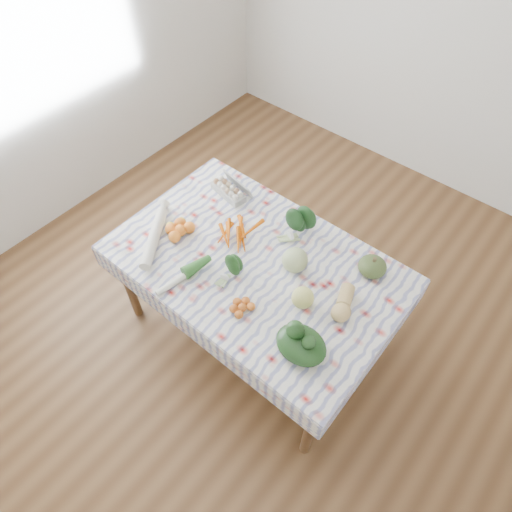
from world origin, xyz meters
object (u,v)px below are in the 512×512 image
at_px(egg_carton, 228,191).
at_px(grapefruit, 303,298).
at_px(butternut_squash, 344,303).
at_px(dining_table, 256,271).
at_px(kabocha_squash, 372,266).
at_px(cabbage, 295,260).

height_order(egg_carton, grapefruit, grapefruit).
distance_m(egg_carton, butternut_squash, 1.08).
bearing_deg(grapefruit, egg_carton, 156.50).
height_order(dining_table, butternut_squash, butternut_squash).
xyz_separation_m(egg_carton, kabocha_squash, (1.04, 0.04, 0.02)).
distance_m(dining_table, kabocha_squash, 0.67).
distance_m(kabocha_squash, cabbage, 0.43).
height_order(kabocha_squash, butternut_squash, kabocha_squash).
bearing_deg(egg_carton, kabocha_squash, 12.23).
relative_size(egg_carton, cabbage, 1.76).
xyz_separation_m(kabocha_squash, butternut_squash, (0.01, -0.30, -0.00)).
bearing_deg(butternut_squash, kabocha_squash, 71.91).
height_order(egg_carton, kabocha_squash, kabocha_squash).
relative_size(kabocha_squash, cabbage, 1.09).
relative_size(kabocha_squash, butternut_squash, 0.72).
height_order(cabbage, butternut_squash, cabbage).
bearing_deg(cabbage, butternut_squash, -8.03).
distance_m(cabbage, butternut_squash, 0.36).
distance_m(egg_carton, kabocha_squash, 1.04).
relative_size(dining_table, grapefruit, 13.21).
height_order(kabocha_squash, cabbage, cabbage).
relative_size(butternut_squash, grapefruit, 1.84).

